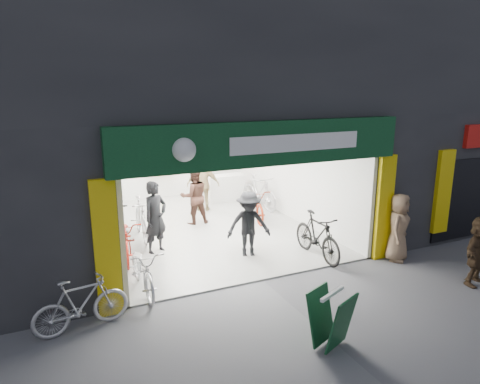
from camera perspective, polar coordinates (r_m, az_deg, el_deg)
ground at (r=9.63m, az=3.14°, el=-11.73°), size 60.00×60.00×0.00m
building at (r=13.60m, az=-3.16°, el=14.55°), size 17.00×10.27×8.00m
bike_left_front at (r=9.19m, az=-12.82°, el=-10.01°), size 0.68×1.89×0.99m
bike_left_midfront at (r=12.16m, az=-16.05°, el=-3.67°), size 0.84×2.07×1.21m
bike_left_midback at (r=10.94m, az=-14.95°, el=-6.00°), size 0.94×2.08×1.05m
bike_left_back at (r=12.23m, az=-13.05°, el=-3.47°), size 0.64×1.97×1.17m
bike_right_front at (r=10.76m, az=10.25°, el=-5.79°), size 0.57×1.93×1.16m
bike_right_mid at (r=13.61m, az=1.98°, el=-1.59°), size 1.06×2.09×1.05m
bike_right_back at (r=14.84m, az=2.53°, el=0.03°), size 0.84×2.06×1.20m
parked_bike at (r=8.14m, az=-20.42°, el=-13.84°), size 1.70×0.72×0.99m
customer_a at (r=11.00m, az=-11.20°, el=-3.40°), size 0.82×0.72×1.88m
customer_b at (r=13.13m, az=-6.13°, el=-0.57°), size 0.90×0.72×1.79m
customer_c at (r=10.59m, az=1.17°, el=-4.38°), size 1.21×0.87×1.68m
customer_d at (r=14.43m, az=-4.93°, el=0.95°), size 1.19×0.88×1.87m
pedestrian_near at (r=11.09m, az=20.35°, el=-4.43°), size 0.98×0.91×1.68m
pedestrian_far at (r=10.50m, az=29.29°, el=-6.86°), size 1.47×0.73×1.52m
sandwich_board at (r=7.38m, az=12.03°, el=-16.09°), size 0.80×0.81×0.94m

